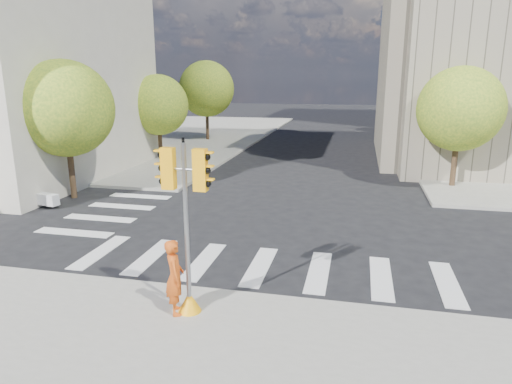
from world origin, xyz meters
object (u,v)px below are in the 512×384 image
at_px(photographer, 175,277).
at_px(planter_wall, 7,194).
at_px(lamp_far, 425,89).
at_px(traffic_signal, 187,242).
at_px(lamp_near, 456,95).

relative_size(photographer, planter_wall, 0.31).
relative_size(lamp_far, traffic_signal, 1.93).
xyz_separation_m(traffic_signal, photographer, (-0.29, -0.13, -0.84)).
height_order(lamp_near, lamp_far, same).
height_order(lamp_near, planter_wall, lamp_near).
bearing_deg(traffic_signal, planter_wall, 147.14).
height_order(lamp_far, traffic_signal, lamp_far).
xyz_separation_m(traffic_signal, planter_wall, (-11.89, 7.92, -1.52)).
bearing_deg(planter_wall, lamp_near, 39.23).
distance_m(traffic_signal, planter_wall, 14.36).
height_order(photographer, planter_wall, photographer).
bearing_deg(lamp_near, planter_wall, -151.56).
distance_m(lamp_far, photographer, 34.90).
distance_m(traffic_signal, photographer, 0.90).
xyz_separation_m(lamp_far, traffic_signal, (-9.11, -33.29, -2.66)).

